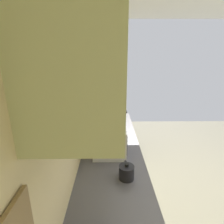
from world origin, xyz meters
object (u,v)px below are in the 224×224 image
at_px(microwave, 110,138).
at_px(kettle, 126,172).
at_px(oven_range, 111,128).
at_px(bowl, 119,119).

xyz_separation_m(microwave, kettle, (-0.48, -0.14, -0.09)).
xyz_separation_m(oven_range, kettle, (-2.12, -0.12, 0.49)).
relative_size(microwave, bowl, 2.81).
height_order(microwave, bowl, microwave).
bearing_deg(microwave, kettle, -163.56).
height_order(oven_range, bowl, oven_range).
bearing_deg(kettle, bowl, 0.00).
relative_size(oven_range, kettle, 5.93).
relative_size(bowl, kettle, 0.97).
distance_m(bowl, kettle, 1.42).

